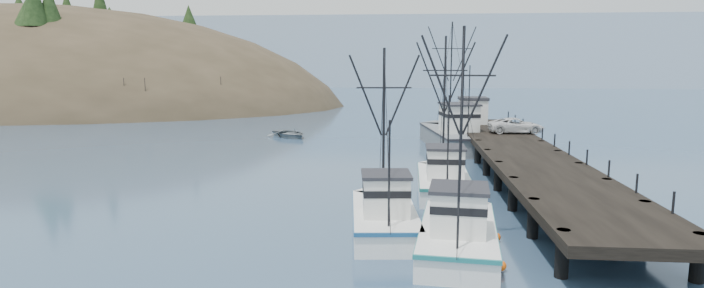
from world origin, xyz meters
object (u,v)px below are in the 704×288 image
Objects in this scene: work_vessel at (453,135)px; pier_shed at (473,110)px; trawler_near at (458,231)px; trawler_far at (443,180)px; pier at (522,154)px; trawler_mid at (384,215)px; pickup_truck at (516,126)px; motorboat at (290,137)px.

pier_shed is (2.42, 4.19, 2.19)m from work_vessel.
trawler_far is (0.14, 11.26, 0.00)m from trawler_near.
pier is 18.00m from pier_shed.
trawler_mid is 33.49m from pier_shed.
pier is 10.12m from pickup_truck.
pier_shed is at bearing 94.80° from pier.
trawler_mid is at bearing 145.27° from trawler_near.
pickup_truck is at bearing 73.56° from trawler_near.
trawler_near is 4.28m from trawler_mid.
trawler_mid is 1.78× the size of motorboat.
pier is 4.14× the size of trawler_far.
work_vessel reaches higher than trawler_near.
pier_shed reaches higher than pickup_truck.
trawler_far is at bearing -96.98° from work_vessel.
trawler_far reaches higher than trawler_mid.
trawler_mid is 1.92× the size of pickup_truck.
trawler_far reaches higher than pickup_truck.
work_vessel is 4.83× the size of pier_shed.
trawler_near is 1.10× the size of trawler_mid.
pickup_truck is (11.45, 24.41, 1.88)m from trawler_mid.
trawler_near reaches higher than pier.
trawler_near is at bearing -109.61° from motorboat.
trawler_near is 35.19m from pier_shed.
trawler_near reaches higher than pier_shed.
trawler_far is at bearing -101.52° from pier_shed.
trawler_near is 1.00× the size of trawler_far.
pier_shed is at bearing 81.93° from trawler_near.
pier_shed is (8.45, 32.30, 2.60)m from trawler_mid.
pickup_truck is at bearing 63.47° from trawler_far.
pier_shed is (-1.50, 17.85, 1.73)m from pier.
work_vessel reaches higher than trawler_far.
work_vessel reaches higher than pier.
work_vessel is at bearing -120.03° from pier_shed.
trawler_far is 3.32× the size of pier_shed.
pier is 4.15× the size of trawler_near.
pier is 8.74× the size of pickup_truck.
motorboat is (-15.43, 36.28, -0.82)m from trawler_near.
work_vessel is (-3.92, 13.66, -0.46)m from pier.
pickup_truck is (5.42, -3.70, 1.47)m from work_vessel.
pier_shed is at bearing 17.26° from pickup_truck.
pier is 8.09× the size of motorboat.
pier is 29.26m from motorboat.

